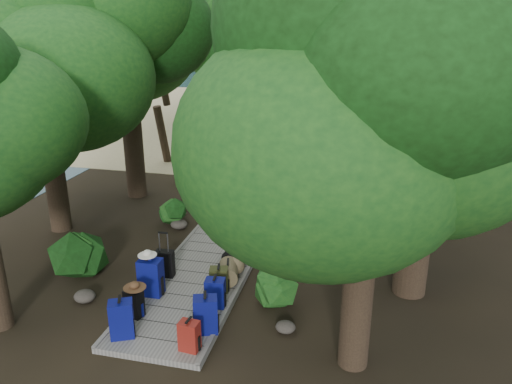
% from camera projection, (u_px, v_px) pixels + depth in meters
% --- Properties ---
extents(ground, '(120.00, 120.00, 0.00)m').
position_uv_depth(ground, '(227.00, 241.00, 13.11)').
color(ground, black).
rests_on(ground, ground).
extents(sand_beach, '(40.00, 22.00, 0.02)m').
position_uv_depth(sand_beach, '(309.00, 121.00, 27.77)').
color(sand_beach, '#C1B482').
rests_on(sand_beach, ground).
extents(distant_hill, '(32.00, 16.00, 12.00)m').
position_uv_depth(distant_hill, '(39.00, 59.00, 65.77)').
color(distant_hill, black).
rests_on(distant_hill, ground).
extents(boardwalk, '(2.00, 12.00, 0.12)m').
position_uv_depth(boardwalk, '(237.00, 224.00, 14.00)').
color(boardwalk, gray).
rests_on(boardwalk, ground).
extents(backpack_left_a, '(0.51, 0.44, 0.79)m').
position_uv_depth(backpack_left_a, '(121.00, 317.00, 8.90)').
color(backpack_left_a, '#0A0372').
rests_on(backpack_left_a, boardwalk).
extents(backpack_left_b, '(0.38, 0.31, 0.62)m').
position_uv_depth(backpack_left_b, '(134.00, 302.00, 9.54)').
color(backpack_left_b, black).
rests_on(backpack_left_b, boardwalk).
extents(backpack_left_c, '(0.48, 0.34, 0.87)m').
position_uv_depth(backpack_left_c, '(151.00, 275.00, 10.25)').
color(backpack_left_c, '#0A0372').
rests_on(backpack_left_c, boardwalk).
extents(backpack_right_a, '(0.36, 0.27, 0.61)m').
position_uv_depth(backpack_right_a, '(189.00, 334.00, 8.57)').
color(backpack_right_a, maroon).
rests_on(backpack_right_a, boardwalk).
extents(backpack_right_b, '(0.51, 0.43, 0.78)m').
position_uv_depth(backpack_right_b, '(206.00, 313.00, 9.04)').
color(backpack_right_b, '#0A0372').
rests_on(backpack_right_b, boardwalk).
extents(backpack_right_c, '(0.42, 0.32, 0.66)m').
position_uv_depth(backpack_right_c, '(215.00, 291.00, 9.85)').
color(backpack_right_c, '#0A0372').
rests_on(backpack_right_c, boardwalk).
extents(backpack_right_d, '(0.43, 0.35, 0.58)m').
position_uv_depth(backpack_right_d, '(219.00, 278.00, 10.42)').
color(backpack_right_d, '#3C3E1B').
rests_on(backpack_right_d, boardwalk).
extents(duffel_right_khaki, '(0.58, 0.74, 0.43)m').
position_uv_depth(duffel_right_khaki, '(228.00, 272.00, 10.83)').
color(duffel_right_khaki, brown).
rests_on(duffel_right_khaki, boardwalk).
extents(duffel_right_black, '(0.56, 0.78, 0.45)m').
position_uv_depth(duffel_right_black, '(237.00, 254.00, 11.63)').
color(duffel_right_black, black).
rests_on(duffel_right_black, boardwalk).
extents(suitcase_on_boardwalk, '(0.41, 0.24, 0.61)m').
position_uv_depth(suitcase_on_boardwalk, '(165.00, 264.00, 11.01)').
color(suitcase_on_boardwalk, black).
rests_on(suitcase_on_boardwalk, boardwalk).
extents(lone_suitcase_on_sand, '(0.45, 0.28, 0.68)m').
position_uv_depth(lone_suitcase_on_sand, '(290.00, 150.00, 20.43)').
color(lone_suitcase_on_sand, black).
rests_on(lone_suitcase_on_sand, sand_beach).
extents(hat_brown, '(0.43, 0.43, 0.13)m').
position_uv_depth(hat_brown, '(134.00, 285.00, 9.41)').
color(hat_brown, '#51351E').
rests_on(hat_brown, backpack_left_b).
extents(hat_white, '(0.39, 0.39, 0.13)m').
position_uv_depth(hat_white, '(147.00, 252.00, 10.11)').
color(hat_white, silver).
rests_on(hat_white, backpack_left_c).
extents(kayak, '(0.91, 3.17, 0.31)m').
position_uv_depth(kayak, '(222.00, 139.00, 23.03)').
color(kayak, '#B70F1D').
rests_on(kayak, sand_beach).
extents(sun_lounger, '(0.86, 1.93, 0.60)m').
position_uv_depth(sun_lounger, '(366.00, 150.00, 20.66)').
color(sun_lounger, silver).
rests_on(sun_lounger, sand_beach).
extents(tree_right_a, '(4.34, 4.34, 7.23)m').
position_uv_depth(tree_right_a, '(368.00, 159.00, 7.31)').
color(tree_right_a, black).
rests_on(tree_right_a, ground).
extents(tree_right_b, '(5.55, 5.55, 9.91)m').
position_uv_depth(tree_right_b, '(436.00, 53.00, 9.05)').
color(tree_right_b, black).
rests_on(tree_right_b, ground).
extents(tree_right_c, '(5.77, 5.77, 9.99)m').
position_uv_depth(tree_right_c, '(396.00, 42.00, 11.62)').
color(tree_right_c, black).
rests_on(tree_right_c, ground).
extents(tree_right_d, '(6.25, 6.25, 11.46)m').
position_uv_depth(tree_right_d, '(453.00, 10.00, 13.36)').
color(tree_right_d, black).
rests_on(tree_right_d, ground).
extents(tree_right_e, '(4.76, 4.76, 8.57)m').
position_uv_depth(tree_right_e, '(397.00, 55.00, 17.07)').
color(tree_right_e, black).
rests_on(tree_right_e, ground).
extents(tree_right_f, '(5.42, 5.42, 9.67)m').
position_uv_depth(tree_right_f, '(476.00, 37.00, 18.32)').
color(tree_right_f, black).
rests_on(tree_right_f, ground).
extents(tree_left_b, '(4.42, 4.42, 7.96)m').
position_uv_depth(tree_left_b, '(41.00, 83.00, 12.50)').
color(tree_left_b, black).
rests_on(tree_left_b, ground).
extents(tree_left_c, '(5.04, 5.04, 8.77)m').
position_uv_depth(tree_left_c, '(126.00, 58.00, 14.93)').
color(tree_left_c, black).
rests_on(tree_left_c, ground).
extents(tree_back_a, '(5.57, 5.57, 9.64)m').
position_uv_depth(tree_back_a, '(280.00, 30.00, 26.09)').
color(tree_back_a, black).
rests_on(tree_back_a, ground).
extents(tree_back_b, '(5.11, 5.11, 9.13)m').
position_uv_depth(tree_back_b, '(341.00, 36.00, 25.40)').
color(tree_back_b, black).
rests_on(tree_back_b, ground).
extents(tree_back_c, '(4.63, 4.63, 8.34)m').
position_uv_depth(tree_back_c, '(411.00, 45.00, 24.41)').
color(tree_back_c, black).
rests_on(tree_back_c, ground).
extents(tree_back_d, '(4.57, 4.57, 7.62)m').
position_uv_depth(tree_back_d, '(202.00, 50.00, 26.24)').
color(tree_back_d, black).
rests_on(tree_back_d, ground).
extents(palm_right_a, '(4.40, 4.40, 7.50)m').
position_uv_depth(palm_right_a, '(362.00, 75.00, 16.21)').
color(palm_right_a, '#134513').
rests_on(palm_right_a, ground).
extents(palm_right_b, '(4.75, 4.75, 9.18)m').
position_uv_depth(palm_right_b, '(408.00, 40.00, 20.75)').
color(palm_right_b, '#134513').
rests_on(palm_right_b, ground).
extents(palm_right_c, '(4.45, 4.45, 7.09)m').
position_uv_depth(palm_right_c, '(362.00, 61.00, 23.38)').
color(palm_right_c, '#134513').
rests_on(palm_right_c, ground).
extents(palm_left_a, '(4.33, 4.33, 6.88)m').
position_uv_depth(palm_left_a, '(156.00, 75.00, 18.97)').
color(palm_left_a, '#134513').
rests_on(palm_left_a, ground).
extents(rock_left_a, '(0.45, 0.40, 0.25)m').
position_uv_depth(rock_left_a, '(85.00, 296.00, 10.30)').
color(rock_left_a, '#4C473F').
rests_on(rock_left_a, ground).
extents(rock_left_b, '(0.40, 0.36, 0.22)m').
position_uv_depth(rock_left_b, '(79.00, 269.00, 11.40)').
color(rock_left_b, '#4C473F').
rests_on(rock_left_b, ground).
extents(rock_left_c, '(0.47, 0.42, 0.26)m').
position_uv_depth(rock_left_c, '(179.00, 224.00, 13.81)').
color(rock_left_c, '#4C473F').
rests_on(rock_left_c, ground).
extents(rock_left_d, '(0.32, 0.28, 0.17)m').
position_uv_depth(rock_left_d, '(187.00, 193.00, 16.37)').
color(rock_left_d, '#4C473F').
rests_on(rock_left_d, ground).
extents(rock_right_a, '(0.38, 0.34, 0.21)m').
position_uv_depth(rock_right_a, '(285.00, 327.00, 9.31)').
color(rock_right_a, '#4C473F').
rests_on(rock_right_a, ground).
extents(rock_right_b, '(0.53, 0.48, 0.29)m').
position_uv_depth(rock_right_b, '(323.00, 261.00, 11.73)').
color(rock_right_b, '#4C473F').
rests_on(rock_right_b, ground).
extents(rock_right_c, '(0.30, 0.27, 0.16)m').
position_uv_depth(rock_right_c, '(296.00, 219.00, 14.29)').
color(rock_right_c, '#4C473F').
rests_on(rock_right_c, ground).
extents(shrub_left_a, '(1.20, 1.20, 1.08)m').
position_uv_depth(shrub_left_a, '(83.00, 254.00, 11.20)').
color(shrub_left_a, '#144316').
rests_on(shrub_left_a, ground).
extents(shrub_left_b, '(0.84, 0.84, 0.75)m').
position_uv_depth(shrub_left_b, '(173.00, 213.00, 13.96)').
color(shrub_left_b, '#144316').
rests_on(shrub_left_b, ground).
extents(shrub_left_c, '(1.23, 1.23, 1.11)m').
position_uv_depth(shrub_left_c, '(189.00, 167.00, 17.45)').
color(shrub_left_c, '#144316').
rests_on(shrub_left_c, ground).
extents(shrub_right_a, '(0.95, 0.95, 0.85)m').
position_uv_depth(shrub_right_a, '(277.00, 288.00, 10.02)').
color(shrub_right_a, '#144316').
rests_on(shrub_right_a, ground).
extents(shrub_right_b, '(1.34, 1.34, 1.21)m').
position_uv_depth(shrub_right_b, '(333.00, 204.00, 13.96)').
color(shrub_right_b, '#144316').
rests_on(shrub_right_b, ground).
extents(shrub_right_c, '(0.76, 0.76, 0.68)m').
position_uv_depth(shrub_right_c, '(331.00, 171.00, 17.75)').
color(shrub_right_c, '#144316').
rests_on(shrub_right_c, ground).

